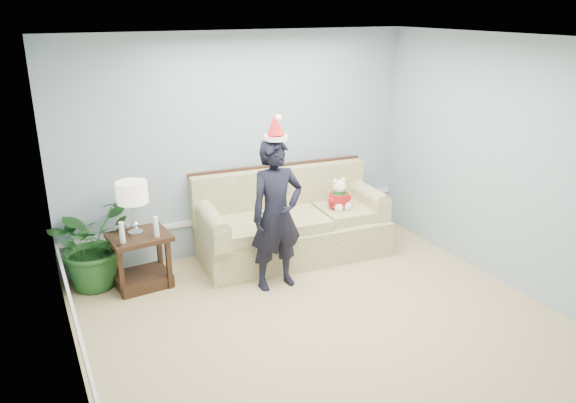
% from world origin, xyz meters
% --- Properties ---
extents(room_shell, '(4.54, 5.04, 2.74)m').
position_xyz_m(room_shell, '(0.00, 0.00, 1.35)').
color(room_shell, tan).
rests_on(room_shell, ground).
extents(wainscot_trim, '(4.49, 4.99, 0.06)m').
position_xyz_m(wainscot_trim, '(-1.18, 1.18, 0.45)').
color(wainscot_trim, white).
rests_on(wainscot_trim, room_shell).
extents(sofa, '(2.36, 1.15, 1.07)m').
position_xyz_m(sofa, '(0.44, 2.03, 0.38)').
color(sofa, '#606931').
rests_on(sofa, room_shell).
extents(side_table, '(0.68, 0.58, 0.61)m').
position_xyz_m(side_table, '(-1.42, 2.00, 0.24)').
color(side_table, '#362113').
rests_on(side_table, room_shell).
extents(table_lamp, '(0.33, 0.33, 0.59)m').
position_xyz_m(table_lamp, '(-1.44, 2.04, 1.06)').
color(table_lamp, silver).
rests_on(table_lamp, side_table).
extents(candle_pair, '(0.42, 0.06, 0.23)m').
position_xyz_m(candle_pair, '(-1.43, 1.86, 0.72)').
color(candle_pair, silver).
rests_on(candle_pair, side_table).
extents(houseplant, '(1.23, 1.22, 1.03)m').
position_xyz_m(houseplant, '(-1.89, 2.25, 0.52)').
color(houseplant, '#1F5220').
rests_on(houseplant, room_shell).
extents(man, '(0.62, 0.42, 1.67)m').
position_xyz_m(man, '(-0.07, 1.34, 0.83)').
color(man, black).
rests_on(man, room_shell).
extents(santa_hat, '(0.27, 0.30, 0.28)m').
position_xyz_m(santa_hat, '(-0.07, 1.36, 1.78)').
color(santa_hat, white).
rests_on(santa_hat, man).
extents(teddy_bear, '(0.25, 0.28, 0.40)m').
position_xyz_m(teddy_bear, '(1.03, 1.86, 0.71)').
color(teddy_bear, white).
rests_on(teddy_bear, sofa).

